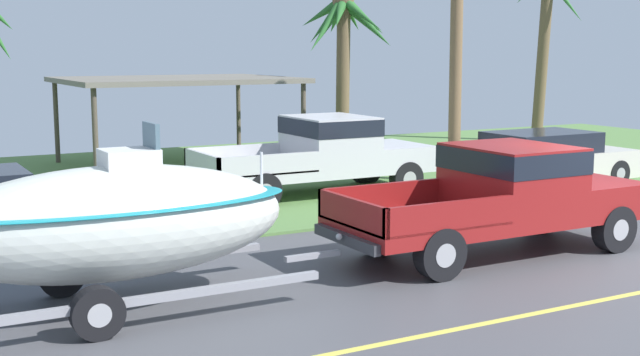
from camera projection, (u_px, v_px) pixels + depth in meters
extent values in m
cube|color=#4C4C51|center=(609.00, 256.00, 14.03)|extent=(36.00, 8.00, 0.06)
cube|color=#567F42|center=(303.00, 172.00, 23.55)|extent=(36.00, 14.00, 0.11)
cube|color=maroon|center=(492.00, 217.00, 13.96)|extent=(5.56, 1.96, 0.22)
cube|color=maroon|center=(580.00, 190.00, 14.87)|extent=(1.56, 1.96, 0.38)
cube|color=maroon|center=(512.00, 177.00, 14.05)|extent=(1.67, 1.96, 1.07)
cube|color=black|center=(512.00, 159.00, 14.00)|extent=(1.69, 1.98, 0.38)
cube|color=#621111|center=(413.00, 219.00, 13.17)|extent=(2.33, 1.96, 0.04)
cube|color=maroon|center=(381.00, 197.00, 13.95)|extent=(2.33, 0.08, 0.45)
cube|color=maroon|center=(450.00, 216.00, 12.32)|extent=(2.33, 0.08, 0.45)
cube|color=maroon|center=(352.00, 213.00, 12.60)|extent=(0.08, 1.96, 0.45)
cube|color=#333338|center=(346.00, 239.00, 12.61)|extent=(0.12, 1.77, 0.16)
sphere|color=#B2B2B7|center=(339.00, 237.00, 12.55)|extent=(0.10, 0.10, 0.10)
cylinder|color=black|center=(541.00, 211.00, 15.66)|extent=(0.80, 0.28, 0.80)
cylinder|color=#9E9EA3|center=(541.00, 211.00, 15.66)|extent=(0.36, 0.29, 0.36)
cylinder|color=black|center=(614.00, 229.00, 14.16)|extent=(0.80, 0.28, 0.80)
cylinder|color=#9E9EA3|center=(614.00, 229.00, 14.16)|extent=(0.36, 0.29, 0.36)
cylinder|color=black|center=(377.00, 232.00, 13.92)|extent=(0.80, 0.28, 0.80)
cylinder|color=#9E9EA3|center=(377.00, 232.00, 13.92)|extent=(0.36, 0.29, 0.36)
cylinder|color=black|center=(440.00, 254.00, 12.42)|extent=(0.80, 0.28, 0.80)
cylinder|color=#9E9EA3|center=(440.00, 254.00, 12.42)|extent=(0.36, 0.29, 0.36)
cube|color=gray|center=(313.00, 256.00, 12.37)|extent=(0.90, 0.10, 0.08)
cube|color=gray|center=(98.00, 266.00, 11.79)|extent=(4.96, 0.12, 0.10)
cube|color=gray|center=(137.00, 301.00, 10.15)|extent=(4.96, 0.12, 0.10)
cylinder|color=black|center=(61.00, 274.00, 11.61)|extent=(0.64, 0.22, 0.64)
cylinder|color=#9E9EA3|center=(61.00, 274.00, 11.61)|extent=(0.29, 0.23, 0.29)
cylinder|color=black|center=(97.00, 313.00, 9.87)|extent=(0.64, 0.22, 0.64)
cylinder|color=#9E9EA3|center=(97.00, 313.00, 9.87)|extent=(0.29, 0.23, 0.29)
ellipsoid|color=silver|center=(114.00, 223.00, 10.85)|extent=(4.70, 1.86, 1.49)
ellipsoid|color=teal|center=(113.00, 203.00, 10.81)|extent=(4.80, 1.90, 0.12)
cube|color=silver|center=(130.00, 174.00, 10.87)|extent=(0.70, 0.60, 0.65)
cube|color=slate|center=(151.00, 136.00, 10.94)|extent=(0.06, 0.56, 0.36)
cylinder|color=silver|center=(262.00, 170.00, 11.78)|extent=(0.04, 0.04, 0.50)
cube|color=silver|center=(315.00, 170.00, 19.50)|extent=(5.65, 2.02, 0.22)
cube|color=silver|center=(388.00, 152.00, 20.42)|extent=(1.58, 2.02, 0.38)
cube|color=silver|center=(330.00, 140.00, 19.58)|extent=(1.70, 2.02, 1.12)
cube|color=black|center=(330.00, 126.00, 19.53)|extent=(1.72, 2.04, 0.38)
cube|color=gray|center=(251.00, 169.00, 18.69)|extent=(2.37, 2.02, 0.04)
cube|color=silver|center=(233.00, 155.00, 19.50)|extent=(2.37, 0.08, 0.45)
cube|color=silver|center=(269.00, 165.00, 17.82)|extent=(2.37, 0.08, 0.45)
cube|color=silver|center=(202.00, 163.00, 18.12)|extent=(0.08, 2.02, 0.45)
cube|color=#333338|center=(198.00, 181.00, 18.13)|extent=(0.12, 1.82, 0.16)
sphere|color=#B2B2B7|center=(193.00, 180.00, 18.06)|extent=(0.10, 0.10, 0.10)
cylinder|color=black|center=(366.00, 169.00, 21.24)|extent=(0.80, 0.28, 0.80)
cylinder|color=#9E9EA3|center=(366.00, 169.00, 21.24)|extent=(0.36, 0.29, 0.36)
cylinder|color=black|center=(406.00, 178.00, 19.69)|extent=(0.80, 0.28, 0.80)
cylinder|color=#9E9EA3|center=(406.00, 178.00, 19.69)|extent=(0.36, 0.29, 0.36)
cylinder|color=black|center=(230.00, 180.00, 19.47)|extent=(0.80, 0.28, 0.80)
cylinder|color=#9E9EA3|center=(230.00, 180.00, 19.47)|extent=(0.36, 0.29, 0.36)
cylinder|color=black|center=(263.00, 191.00, 17.91)|extent=(0.80, 0.28, 0.80)
cylinder|color=#9E9EA3|center=(263.00, 191.00, 17.91)|extent=(0.36, 0.29, 0.36)
cube|color=beige|center=(547.00, 165.00, 20.96)|extent=(4.61, 1.87, 0.70)
cube|color=black|center=(541.00, 142.00, 20.76)|extent=(2.58, 1.72, 0.50)
cylinder|color=black|center=(568.00, 165.00, 22.47)|extent=(0.66, 0.22, 0.66)
cylinder|color=#9E9EA3|center=(568.00, 165.00, 22.47)|extent=(0.30, 0.23, 0.30)
cylinder|color=black|center=(617.00, 173.00, 21.01)|extent=(0.66, 0.22, 0.66)
cylinder|color=#9E9EA3|center=(617.00, 173.00, 21.01)|extent=(0.30, 0.23, 0.30)
cylinder|color=black|center=(476.00, 173.00, 20.98)|extent=(0.66, 0.22, 0.66)
cylinder|color=#9E9EA3|center=(476.00, 173.00, 20.98)|extent=(0.30, 0.23, 0.30)
cylinder|color=black|center=(523.00, 183.00, 19.51)|extent=(0.66, 0.22, 0.66)
cylinder|color=#9E9EA3|center=(523.00, 183.00, 19.51)|extent=(0.30, 0.23, 0.30)
cylinder|color=black|center=(47.00, 217.00, 15.49)|extent=(0.66, 0.22, 0.66)
cylinder|color=#9E9EA3|center=(47.00, 217.00, 15.49)|extent=(0.30, 0.23, 0.30)
cylinder|color=black|center=(66.00, 233.00, 14.12)|extent=(0.66, 0.22, 0.66)
cylinder|color=#9E9EA3|center=(66.00, 233.00, 14.12)|extent=(0.30, 0.23, 0.30)
cylinder|color=#4C4238|center=(239.00, 116.00, 27.68)|extent=(0.14, 0.14, 2.46)
cylinder|color=#4C4238|center=(303.00, 127.00, 23.69)|extent=(0.14, 0.14, 2.46)
cylinder|color=#4C4238|center=(56.00, 123.00, 24.88)|extent=(0.14, 0.14, 2.46)
cylinder|color=#4C4238|center=(95.00, 137.00, 20.89)|extent=(0.14, 0.14, 2.46)
cube|color=#6B665B|center=(176.00, 80.00, 24.09)|extent=(6.37, 5.12, 0.14)
cylinder|color=brown|center=(456.00, 50.00, 20.87)|extent=(0.31, 0.36, 6.75)
cylinder|color=brown|center=(343.00, 82.00, 25.37)|extent=(0.41, 0.50, 4.86)
cone|color=#286028|center=(363.00, 17.00, 25.32)|extent=(1.60, 0.60, 1.30)
cone|color=#286028|center=(351.00, 16.00, 25.67)|extent=(1.36, 1.15, 1.11)
cone|color=#286028|center=(337.00, 17.00, 25.96)|extent=(0.96, 2.01, 1.25)
cone|color=#286028|center=(323.00, 13.00, 25.36)|extent=(1.17, 1.47, 1.05)
cone|color=#286028|center=(327.00, 22.00, 24.99)|extent=(1.30, 0.66, 1.46)
cone|color=#286028|center=(327.00, 25.00, 24.51)|extent=(1.82, 1.05, 1.79)
cone|color=#286028|center=(340.00, 13.00, 24.51)|extent=(1.16, 1.28, 1.11)
cone|color=#286028|center=(362.00, 15.00, 24.38)|extent=(0.57, 1.91, 1.19)
cone|color=#286028|center=(367.00, 23.00, 24.86)|extent=(1.48, 1.60, 1.67)
sphere|color=brown|center=(343.00, 0.00, 25.00)|extent=(0.66, 0.66, 0.66)
cylinder|color=brown|center=(542.00, 60.00, 30.35)|extent=(0.41, 0.73, 6.07)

